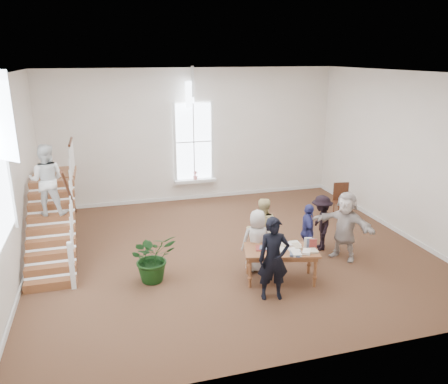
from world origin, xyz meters
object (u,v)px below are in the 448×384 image
object	(u,v)px
woman_cluster_a	(308,232)
floor_plant	(153,257)
person_yellow	(262,230)
woman_cluster_c	(345,226)
elderly_woman	(257,241)
woman_cluster_b	(321,223)
library_table	(282,252)
side_chair	(342,198)
police_officer	(273,259)

from	to	relation	value
woman_cluster_a	floor_plant	world-z (taller)	woman_cluster_a
person_yellow	woman_cluster_c	size ratio (longest dim) A/B	0.93
person_yellow	woman_cluster_c	xyz separation A→B (m)	(2.00, -0.47, 0.06)
woman_cluster_c	floor_plant	distance (m)	4.73
elderly_woman	woman_cluster_b	xyz separation A→B (m)	(2.00, 0.68, -0.01)
library_table	elderly_woman	world-z (taller)	elderly_woman
woman_cluster_a	side_chair	xyz separation A→B (m)	(2.32, 2.36, -0.09)
elderly_woman	side_chair	bearing A→B (deg)	-134.35
side_chair	person_yellow	bearing A→B (deg)	-139.71
elderly_woman	person_yellow	distance (m)	0.59
woman_cluster_b	floor_plant	distance (m)	4.45
woman_cluster_a	woman_cluster_c	world-z (taller)	woman_cluster_c
elderly_woman	woman_cluster_c	xyz separation A→B (m)	(2.30, 0.03, 0.12)
elderly_woman	woman_cluster_a	distance (m)	1.42
elderly_woman	woman_cluster_c	world-z (taller)	woman_cluster_c
police_officer	woman_cluster_c	world-z (taller)	police_officer
person_yellow	woman_cluster_b	size ratio (longest dim) A/B	1.09
library_table	floor_plant	bearing A→B (deg)	178.74
person_yellow	woman_cluster_c	distance (m)	2.06
woman_cluster_b	library_table	bearing A→B (deg)	-35.97
library_table	person_yellow	bearing A→B (deg)	107.97
woman_cluster_b	side_chair	world-z (taller)	woman_cluster_b
police_officer	woman_cluster_a	bearing A→B (deg)	52.84
library_table	elderly_woman	bearing A→B (deg)	135.76
woman_cluster_b	side_chair	distance (m)	2.57
woman_cluster_a	woman_cluster_b	bearing A→B (deg)	-38.05
library_table	side_chair	world-z (taller)	side_chair
elderly_woman	woman_cluster_a	xyz separation A→B (m)	(1.40, 0.23, -0.03)
library_table	woman_cluster_c	world-z (taller)	woman_cluster_c
person_yellow	police_officer	bearing A→B (deg)	79.47
police_officer	library_table	bearing A→B (deg)	62.42
elderly_woman	side_chair	size ratio (longest dim) A/B	1.35
woman_cluster_c	floor_plant	bearing A→B (deg)	-127.46
woman_cluster_c	floor_plant	world-z (taller)	woman_cluster_c
woman_cluster_b	side_chair	xyz separation A→B (m)	(1.72, 1.91, -0.11)
police_officer	woman_cluster_b	xyz separation A→B (m)	(2.10, 1.93, -0.16)
elderly_woman	woman_cluster_a	size ratio (longest dim) A/B	1.04
person_yellow	elderly_woman	bearing A→B (deg)	61.38
side_chair	woman_cluster_c	bearing A→B (deg)	-110.07
woman_cluster_b	woman_cluster_c	bearing A→B (deg)	40.76
police_officer	person_yellow	world-z (taller)	police_officer
woman_cluster_c	side_chair	world-z (taller)	woman_cluster_c
library_table	person_yellow	size ratio (longest dim) A/B	1.11
police_officer	elderly_woman	world-z (taller)	police_officer
library_table	woman_cluster_b	world-z (taller)	woman_cluster_b
person_yellow	side_chair	distance (m)	4.01
police_officer	woman_cluster_b	world-z (taller)	police_officer
woman_cluster_a	side_chair	world-z (taller)	woman_cluster_a
woman_cluster_b	floor_plant	bearing A→B (deg)	-67.57
side_chair	floor_plant	bearing A→B (deg)	-149.63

